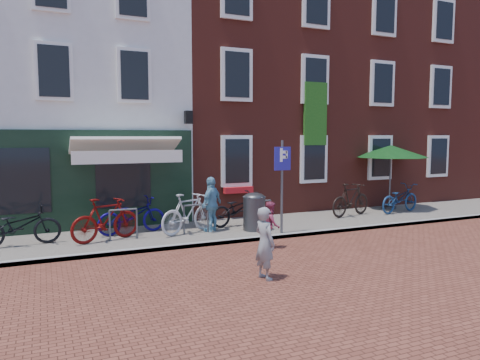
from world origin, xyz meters
name	(u,v)px	position (x,y,z in m)	size (l,w,h in m)	color
ground	(263,241)	(0.00, 0.00, 0.00)	(80.00, 80.00, 0.00)	brown
sidewalk	(270,226)	(1.00, 1.50, 0.05)	(24.00, 3.00, 0.10)	slate
building_stucco	(51,89)	(-5.00, 7.00, 4.50)	(8.00, 8.00, 9.00)	silver
building_brick_mid	(231,84)	(2.00, 7.00, 5.00)	(6.00, 8.00, 10.00)	maroon
building_brick_right	(348,90)	(8.00, 7.00, 5.00)	(6.00, 8.00, 10.00)	maroon
filler_right	(448,104)	(14.50, 7.00, 4.50)	(7.00, 8.00, 9.00)	maroon
litter_bin	(254,210)	(0.17, 0.92, 0.70)	(0.63, 0.63, 1.17)	#3C3C3F
parking_sign	(282,173)	(0.71, 0.24, 1.80)	(0.50, 0.08, 2.60)	#4C4C4F
parasol	(391,149)	(6.52, 2.40, 2.34)	(2.69, 2.69, 2.48)	#4C4C4F
woman	(265,243)	(-1.44, -2.94, 0.72)	(0.53, 0.35, 1.44)	gray
boy	(271,225)	(-0.18, -0.78, 0.59)	(0.58, 0.45, 1.19)	#90324C
cafe_person	(212,204)	(-1.00, 1.29, 0.88)	(0.92, 0.38, 1.57)	#66A0BC
bicycle_0	(19,226)	(-5.98, 1.54, 0.61)	(0.68, 1.94, 1.02)	black
bicycle_1	(106,219)	(-3.94, 1.25, 0.67)	(0.53, 1.89, 1.13)	#5D0907
bicycle_2	(132,215)	(-3.16, 1.88, 0.61)	(0.68, 1.94, 1.02)	#0E045E
bicycle_3	(188,213)	(-1.69, 1.30, 0.67)	(0.53, 1.89, 1.13)	#BAB9BC
bicycle_4	(238,209)	(0.03, 1.75, 0.61)	(0.68, 1.94, 1.02)	black
bicycle_5	(351,200)	(4.18, 1.67, 0.67)	(0.53, 1.89, 1.13)	black
bicycle_6	(400,198)	(6.23, 1.56, 0.61)	(0.68, 1.94, 1.02)	navy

